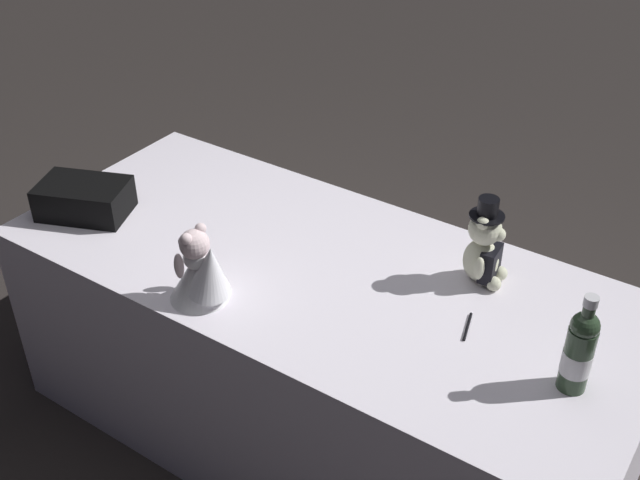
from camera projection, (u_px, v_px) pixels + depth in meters
The scene contains 7 objects.
ground_plane at pixel (320, 430), 2.84m from camera, with size 12.00×12.00×0.00m, color #2D2826.
reception_table at pixel (320, 355), 2.63m from camera, with size 2.04×0.89×0.73m, color white.
teddy_bear_groom at pixel (485, 248), 2.31m from camera, with size 0.14×0.14×0.28m.
teddy_bear_bride at pixel (201, 270), 2.24m from camera, with size 0.21×0.18×0.24m.
champagne_bottle at pixel (579, 350), 1.93m from camera, with size 0.08×0.08×0.29m.
signing_pen at pixel (468, 325), 2.19m from camera, with size 0.04×0.12×0.01m.
gift_case_black at pixel (84, 199), 2.65m from camera, with size 0.35×0.29×0.11m.
Camera 1 is at (1.10, -1.63, 2.16)m, focal length 44.01 mm.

